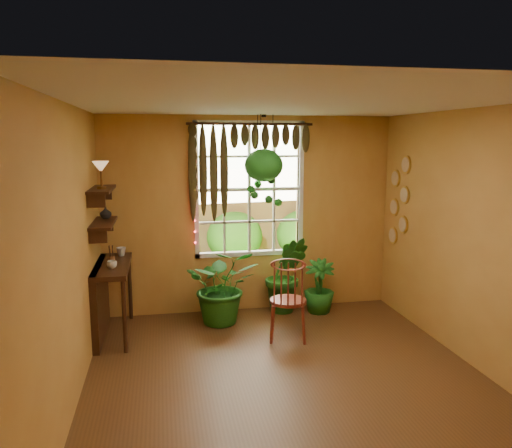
{
  "coord_description": "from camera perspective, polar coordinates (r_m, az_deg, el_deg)",
  "views": [
    {
      "loc": [
        -1.19,
        -4.45,
        2.37
      ],
      "look_at": [
        -0.12,
        1.15,
        1.41
      ],
      "focal_mm": 35.0,
      "sensor_mm": 36.0,
      "label": 1
    }
  ],
  "objects": [
    {
      "name": "floor",
      "position": [
        5.18,
        3.89,
        -17.65
      ],
      "size": [
        4.5,
        4.5,
        0.0
      ],
      "primitive_type": "plane",
      "color": "#533117",
      "rests_on": "ground"
    },
    {
      "name": "ceiling",
      "position": [
        4.62,
        4.28,
        13.64
      ],
      "size": [
        4.5,
        4.5,
        0.0
      ],
      "primitive_type": "plane",
      "rotation": [
        3.14,
        0.0,
        0.0
      ],
      "color": "silver",
      "rests_on": "wall_back"
    },
    {
      "name": "wall_back",
      "position": [
        6.88,
        -0.73,
        1.06
      ],
      "size": [
        4.0,
        0.0,
        4.0
      ],
      "primitive_type": "plane",
      "rotation": [
        1.57,
        0.0,
        0.0
      ],
      "color": "#BF8E41",
      "rests_on": "floor"
    },
    {
      "name": "wall_left",
      "position": [
        4.64,
        -20.61,
        -3.75
      ],
      "size": [
        0.0,
        4.5,
        4.5
      ],
      "primitive_type": "plane",
      "rotation": [
        1.57,
        0.0,
        1.57
      ],
      "color": "#BF8E41",
      "rests_on": "floor"
    },
    {
      "name": "wall_right",
      "position": [
        5.57,
        24.38,
        -1.84
      ],
      "size": [
        0.0,
        4.5,
        4.5
      ],
      "primitive_type": "plane",
      "rotation": [
        1.57,
        0.0,
        -1.57
      ],
      "color": "#BF8E41",
      "rests_on": "floor"
    },
    {
      "name": "window",
      "position": [
        6.87,
        -0.78,
        3.98
      ],
      "size": [
        1.52,
        0.1,
        1.86
      ],
      "color": "silver",
      "rests_on": "wall_back"
    },
    {
      "name": "valance_vine",
      "position": [
        6.71,
        -1.33,
        8.78
      ],
      "size": [
        1.7,
        0.12,
        1.1
      ],
      "color": "#331D0E",
      "rests_on": "window"
    },
    {
      "name": "string_lights",
      "position": [
        6.69,
        -7.09,
        4.18
      ],
      "size": [
        0.03,
        0.03,
        1.54
      ],
      "primitive_type": null,
      "color": "#FF2633",
      "rests_on": "window"
    },
    {
      "name": "wall_plates",
      "position": [
        7.05,
        16.02,
        2.53
      ],
      "size": [
        0.04,
        0.32,
        1.1
      ],
      "primitive_type": null,
      "color": "beige",
      "rests_on": "wall_right"
    },
    {
      "name": "counter_ledge",
      "position": [
        6.36,
        -16.97,
        -7.46
      ],
      "size": [
        0.4,
        1.2,
        0.9
      ],
      "color": "#331D0E",
      "rests_on": "floor"
    },
    {
      "name": "shelf_lower",
      "position": [
        6.17,
        -17.03,
        0.1
      ],
      "size": [
        0.25,
        0.9,
        0.04
      ],
      "primitive_type": "cube",
      "color": "#331D0E",
      "rests_on": "wall_left"
    },
    {
      "name": "shelf_upper",
      "position": [
        6.12,
        -17.22,
        3.8
      ],
      "size": [
        0.25,
        0.9,
        0.04
      ],
      "primitive_type": "cube",
      "color": "#331D0E",
      "rests_on": "wall_left"
    },
    {
      "name": "backyard",
      "position": [
        11.47,
        -3.62,
        4.12
      ],
      "size": [
        14.0,
        10.0,
        12.0
      ],
      "color": "#27631C",
      "rests_on": "ground"
    },
    {
      "name": "windsor_chair",
      "position": [
        6.08,
        3.68,
        -9.94
      ],
      "size": [
        0.54,
        0.56,
        1.18
      ],
      "rotation": [
        0.0,
        0.0,
        -0.27
      ],
      "color": "maroon",
      "rests_on": "floor"
    },
    {
      "name": "potted_plant_left",
      "position": [
        6.54,
        -3.83,
        -7.02
      ],
      "size": [
        0.98,
        0.87,
        1.01
      ],
      "primitive_type": "imported",
      "rotation": [
        0.0,
        0.0,
        -0.1
      ],
      "color": "#154F17",
      "rests_on": "floor"
    },
    {
      "name": "potted_plant_mid",
      "position": [
        6.94,
        3.49,
        -5.78
      ],
      "size": [
        0.65,
        0.56,
        1.07
      ],
      "primitive_type": "imported",
      "rotation": [
        0.0,
        0.0,
        -0.15
      ],
      "color": "#154F17",
      "rests_on": "floor"
    },
    {
      "name": "potted_plant_right",
      "position": [
        7.01,
        7.23,
        -7.08
      ],
      "size": [
        0.5,
        0.5,
        0.74
      ],
      "primitive_type": "imported",
      "rotation": [
        0.0,
        0.0,
        -0.25
      ],
      "color": "#154F17",
      "rests_on": "floor"
    },
    {
      "name": "hanging_basket",
      "position": [
        6.63,
        0.88,
        6.23
      ],
      "size": [
        0.51,
        0.51,
        1.23
      ],
      "color": "black",
      "rests_on": "ceiling"
    },
    {
      "name": "cup_a",
      "position": [
        6.03,
        -16.15,
        -4.48
      ],
      "size": [
        0.12,
        0.12,
        0.09
      ],
      "primitive_type": "imported",
      "rotation": [
        0.0,
        0.0,
        0.02
      ],
      "color": "silver",
      "rests_on": "counter_ledge"
    },
    {
      "name": "cup_b",
      "position": [
        6.63,
        -15.15,
        -3.07
      ],
      "size": [
        0.13,
        0.13,
        0.11
      ],
      "primitive_type": "imported",
      "rotation": [
        0.0,
        0.0,
        -0.07
      ],
      "color": "beige",
      "rests_on": "counter_ledge"
    },
    {
      "name": "brush_jar",
      "position": [
        6.19,
        -16.21,
        -3.44
      ],
      "size": [
        0.08,
        0.08,
        0.3
      ],
      "color": "brown",
      "rests_on": "counter_ledge"
    },
    {
      "name": "shelf_vase",
      "position": [
        6.39,
        -16.81,
        1.25
      ],
      "size": [
        0.17,
        0.17,
        0.15
      ],
      "primitive_type": "imported",
      "rotation": [
        0.0,
        0.0,
        -0.26
      ],
      "color": "#B2AD99",
      "rests_on": "shelf_lower"
    },
    {
      "name": "tiffany_lamp",
      "position": [
        5.97,
        -17.33,
        6.08
      ],
      "size": [
        0.19,
        0.19,
        0.32
      ],
      "color": "#573719",
      "rests_on": "shelf_upper"
    }
  ]
}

